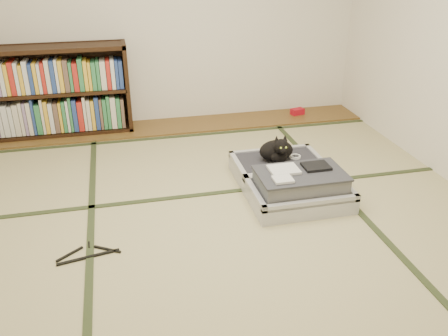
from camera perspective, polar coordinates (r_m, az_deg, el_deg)
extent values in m
plane|color=tan|center=(3.57, 0.50, -6.09)|extent=(4.50, 4.50, 0.00)
cube|color=brown|center=(5.34, -4.58, 5.17)|extent=(4.00, 0.50, 0.02)
cube|color=#AC0D1C|center=(5.68, 8.82, 6.73)|extent=(0.17, 0.12, 0.07)
plane|color=silver|center=(5.29, -5.51, 18.27)|extent=(4.00, 0.00, 4.00)
cube|color=#2D381E|center=(3.51, -15.75, -7.78)|extent=(0.05, 4.50, 0.01)
cube|color=#2D381E|center=(3.89, 14.99, -4.06)|extent=(0.05, 4.50, 0.01)
cube|color=#2D381E|center=(3.90, -0.88, -3.01)|extent=(4.00, 0.05, 0.01)
cube|color=#2D381E|center=(5.06, -4.05, 3.94)|extent=(4.00, 0.05, 0.01)
cube|color=black|center=(5.21, -11.56, 9.54)|extent=(0.04, 0.33, 0.94)
cube|color=black|center=(5.38, -18.71, 4.24)|extent=(1.46, 0.33, 0.04)
cube|color=black|center=(5.14, -20.12, 13.37)|extent=(1.46, 0.33, 0.04)
cube|color=black|center=(5.24, -19.39, 8.68)|extent=(1.40, 0.33, 0.03)
cube|color=black|center=(5.39, -19.26, 9.17)|extent=(1.46, 0.02, 0.94)
cube|color=gray|center=(5.29, -19.06, 6.37)|extent=(1.31, 0.23, 0.40)
cube|color=gray|center=(5.17, -19.72, 10.62)|extent=(1.31, 0.23, 0.35)
cube|color=#B7B7BC|center=(3.77, 9.04, -3.42)|extent=(0.77, 0.51, 0.13)
cube|color=#2C2B33|center=(3.75, 9.07, -2.95)|extent=(0.69, 0.43, 0.10)
cube|color=#B7B7BC|center=(3.55, 10.50, -4.21)|extent=(0.77, 0.04, 0.05)
cube|color=#B7B7BC|center=(3.93, 7.86, -0.88)|extent=(0.77, 0.04, 0.05)
cube|color=#B7B7BC|center=(3.62, 3.75, -3.11)|extent=(0.04, 0.51, 0.05)
cube|color=#B7B7BC|center=(3.88, 14.11, -1.83)|extent=(0.04, 0.51, 0.05)
cube|color=#B7B7BC|center=(4.19, 6.50, -0.10)|extent=(0.77, 0.51, 0.13)
cube|color=#2C2B33|center=(4.18, 6.52, 0.33)|extent=(0.69, 0.43, 0.10)
cube|color=#B7B7BC|center=(3.96, 7.66, -0.62)|extent=(0.77, 0.04, 0.05)
cube|color=#B7B7BC|center=(4.36, 5.54, 2.07)|extent=(0.77, 0.04, 0.05)
cube|color=#B7B7BC|center=(4.06, 1.70, 0.30)|extent=(0.04, 0.51, 0.05)
cube|color=#B7B7BC|center=(4.29, 11.14, 1.25)|extent=(0.04, 0.51, 0.05)
cylinder|color=black|center=(3.94, 7.76, -0.68)|extent=(0.69, 0.02, 0.02)
cube|color=gray|center=(3.71, 9.17, -1.69)|extent=(0.66, 0.40, 0.13)
cube|color=#36373E|center=(3.67, 9.25, -0.63)|extent=(0.68, 0.42, 0.02)
cube|color=silver|center=(3.67, 7.20, -0.19)|extent=(0.23, 0.18, 0.02)
cube|color=black|center=(3.76, 11.02, 0.22)|extent=(0.20, 0.16, 0.02)
cube|color=silver|center=(3.52, 7.10, -1.36)|extent=(0.14, 0.12, 0.02)
cube|color=white|center=(3.49, 7.06, -5.67)|extent=(0.06, 0.01, 0.04)
cube|color=white|center=(3.54, 8.93, -5.59)|extent=(0.05, 0.01, 0.04)
cube|color=orange|center=(3.67, 14.17, -4.65)|extent=(0.05, 0.01, 0.04)
cube|color=#197F33|center=(3.63, 13.19, -4.53)|extent=(0.04, 0.01, 0.03)
ellipsoid|color=black|center=(4.12, 6.29, 2.10)|extent=(0.30, 0.19, 0.18)
ellipsoid|color=black|center=(4.06, 6.67, 1.35)|extent=(0.15, 0.11, 0.11)
ellipsoid|color=black|center=(3.98, 6.90, 2.65)|extent=(0.13, 0.12, 0.12)
sphere|color=black|center=(3.95, 7.13, 2.09)|extent=(0.06, 0.06, 0.06)
cone|color=black|center=(3.97, 6.35, 3.53)|extent=(0.05, 0.05, 0.06)
cone|color=black|center=(3.99, 7.35, 3.62)|extent=(0.05, 0.05, 0.06)
sphere|color=#A5BF33|center=(3.93, 6.86, 2.41)|extent=(0.02, 0.02, 0.02)
sphere|color=#A5BF33|center=(3.94, 7.48, 2.47)|extent=(0.02, 0.02, 0.02)
cylinder|color=black|center=(4.26, 7.15, 1.89)|extent=(0.18, 0.11, 0.03)
torus|color=white|center=(4.22, 8.51, 1.30)|extent=(0.11, 0.11, 0.01)
torus|color=white|center=(4.22, 8.61, 1.43)|extent=(0.09, 0.09, 0.01)
cube|color=black|center=(3.28, -15.99, -10.26)|extent=(0.40, 0.10, 0.01)
cube|color=black|center=(3.35, -18.07, -9.83)|extent=(0.17, 0.14, 0.01)
cube|color=black|center=(3.33, -13.86, -9.47)|extent=(0.18, 0.12, 0.01)
cylinder|color=black|center=(3.40, -15.94, -8.87)|extent=(0.02, 0.07, 0.01)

